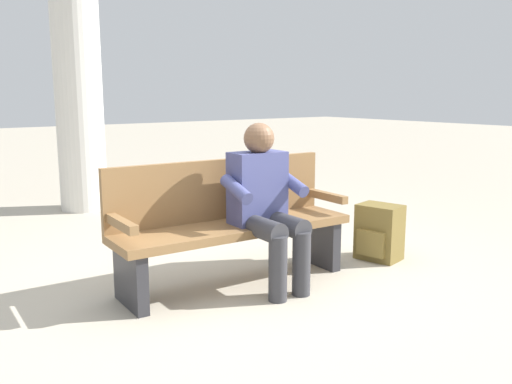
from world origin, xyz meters
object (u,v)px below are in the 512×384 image
support_pillar (77,59)px  backpack (379,233)px  bench_near (230,221)px  person_seated (266,201)px

support_pillar → backpack: bearing=110.4°
support_pillar → bench_near: bearing=89.7°
backpack → person_seated: bearing=-2.5°
bench_near → support_pillar: size_ratio=0.52×
bench_near → person_seated: (-0.15, 0.24, 0.17)m
backpack → support_pillar: support_pillar is taller
bench_near → support_pillar: bearing=-87.4°
backpack → support_pillar: 4.01m
person_seated → bench_near: bearing=-54.9°
person_seated → support_pillar: 3.61m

